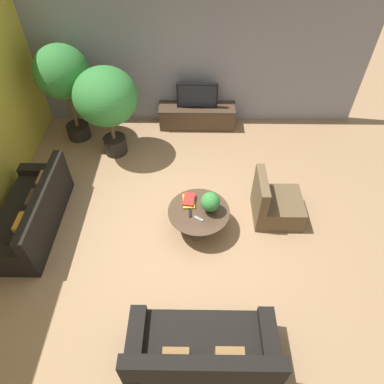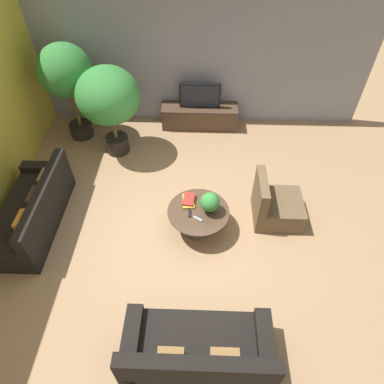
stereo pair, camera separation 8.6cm
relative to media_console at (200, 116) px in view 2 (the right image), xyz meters
name	(u,v)px [view 2 (the right image)]	position (x,y,z in m)	size (l,w,h in m)	color
ground_plane	(185,227)	(-0.19, -2.94, -0.26)	(24.00, 24.00, 0.00)	#9E7A56
back_wall_stone	(192,55)	(-0.19, 0.32, 1.24)	(7.40, 0.12, 3.00)	gray
media_console	(200,116)	(0.00, 0.00, 0.00)	(1.69, 0.50, 0.49)	#473323
television	(200,96)	(0.00, 0.00, 0.51)	(0.87, 0.13, 0.55)	black
coffee_table	(198,216)	(0.04, -2.96, 0.05)	(1.00, 1.00, 0.44)	#756656
couch_by_wall	(33,212)	(-2.70, -2.95, 0.03)	(0.84, 1.98, 0.84)	black
couch_near_entry	(198,352)	(0.08, -5.07, 0.03)	(1.79, 0.84, 0.84)	black
armchair_wicker	(275,206)	(1.33, -2.66, 0.02)	(0.80, 0.76, 0.86)	brown
potted_palm_tall	(66,75)	(-2.57, -0.45, 1.17)	(1.04, 1.04, 2.02)	black
potted_palm_corner	(108,98)	(-1.68, -0.96, 0.98)	(1.18, 1.18, 1.83)	black
potted_plant_tabletop	(210,202)	(0.21, -2.95, 0.39)	(0.31, 0.31, 0.37)	black
book_stack	(189,200)	(-0.13, -2.77, 0.22)	(0.21, 0.32, 0.08)	gold
remote_black	(190,213)	(-0.10, -3.02, 0.19)	(0.04, 0.16, 0.02)	black
remote_silver	(198,219)	(0.03, -3.13, 0.19)	(0.04, 0.16, 0.02)	gray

